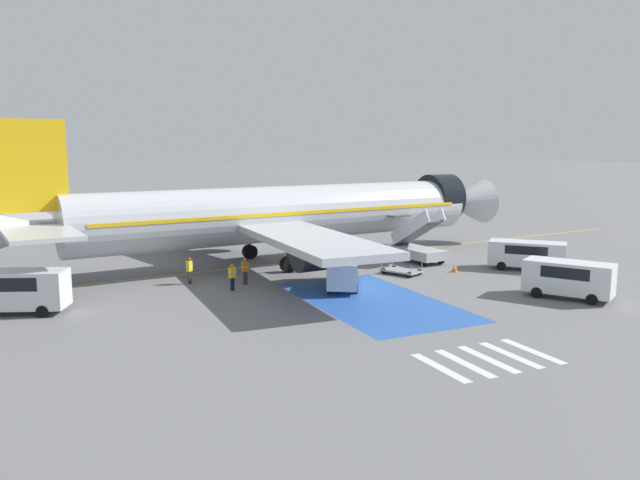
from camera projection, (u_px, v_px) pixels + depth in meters
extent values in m
plane|color=slate|center=(292.00, 265.00, 46.36)|extent=(600.00, 600.00, 0.00)
cube|color=gold|center=(287.00, 263.00, 47.15)|extent=(75.47, 8.81, 0.01)
cube|color=#2856A8|center=(372.00, 301.00, 35.52)|extent=(6.94, 13.12, 0.01)
cube|color=silver|center=(440.00, 368.00, 24.75)|extent=(0.44, 3.60, 0.01)
cube|color=silver|center=(464.00, 363.00, 25.26)|extent=(0.44, 3.60, 0.01)
cube|color=silver|center=(488.00, 359.00, 25.76)|extent=(0.44, 3.60, 0.01)
cube|color=silver|center=(510.00, 355.00, 26.26)|extent=(0.44, 3.60, 0.01)
cube|color=silver|center=(532.00, 351.00, 26.76)|extent=(0.44, 3.60, 0.01)
cylinder|color=#B7BCC4|center=(287.00, 213.00, 46.59)|extent=(32.20, 7.69, 4.09)
cone|color=#B7BCC4|center=(465.00, 202.00, 56.03)|extent=(4.93, 4.49, 4.01)
cone|color=#B7BCC4|center=(3.00, 231.00, 36.73)|extent=(6.54, 4.60, 3.93)
cylinder|color=black|center=(439.00, 198.00, 54.36)|extent=(2.91, 4.38, 4.13)
cube|color=#EAB214|center=(287.00, 211.00, 46.56)|extent=(29.67, 7.48, 0.24)
cube|color=#B7BCC4|center=(205.00, 214.00, 52.09)|extent=(8.75, 16.67, 0.44)
cylinder|color=#38383D|center=(227.00, 230.00, 51.98)|extent=(2.97, 2.41, 2.11)
cube|color=#B7BCC4|center=(306.00, 238.00, 37.97)|extent=(5.32, 16.07, 0.44)
cylinder|color=#38383D|center=(316.00, 255.00, 39.93)|extent=(2.97, 2.41, 2.11)
cube|color=#EAB214|center=(15.00, 166.00, 36.65)|extent=(5.73, 1.01, 5.53)
cube|color=#B7BCC4|center=(23.00, 220.00, 40.77)|extent=(4.40, 6.92, 0.24)
cube|color=#B7BCC4|center=(40.00, 233.00, 34.22)|extent=(4.40, 6.92, 0.24)
cylinder|color=#38383D|center=(403.00, 228.00, 52.66)|extent=(0.20, 0.20, 2.95)
cylinder|color=black|center=(403.00, 245.00, 52.88)|extent=(0.87, 0.37, 0.84)
cylinder|color=#38383D|center=(250.00, 235.00, 48.70)|extent=(0.24, 0.24, 2.61)
cylinder|color=black|center=(250.00, 252.00, 48.89)|extent=(1.16, 0.72, 1.10)
cylinder|color=#38383D|center=(288.00, 246.00, 43.40)|extent=(0.24, 0.24, 2.61)
cylinder|color=black|center=(288.00, 264.00, 43.59)|extent=(1.16, 0.72, 1.10)
cube|color=#ADB2BA|center=(417.00, 252.00, 47.68)|extent=(2.73, 5.02, 0.70)
cylinder|color=black|center=(393.00, 255.00, 48.66)|extent=(0.30, 0.72, 0.70)
cylinder|color=black|center=(412.00, 253.00, 49.63)|extent=(0.30, 0.72, 0.70)
cylinder|color=black|center=(422.00, 261.00, 45.83)|extent=(0.30, 0.72, 0.70)
cylinder|color=black|center=(441.00, 259.00, 46.80)|extent=(0.30, 0.72, 0.70)
cube|color=#4C4C51|center=(417.00, 233.00, 47.46)|extent=(1.89, 4.29, 2.40)
cube|color=#4C4C51|center=(399.00, 216.00, 49.22)|extent=(1.76, 1.28, 0.12)
cube|color=silver|center=(409.00, 228.00, 46.99)|extent=(0.57, 4.52, 3.09)
cube|color=silver|center=(425.00, 226.00, 47.79)|extent=(0.57, 4.52, 3.09)
cube|color=#38383D|center=(141.00, 228.00, 61.49)|extent=(9.44, 3.54, 0.60)
cube|color=silver|center=(185.00, 220.00, 63.76)|extent=(2.31, 2.59, 1.60)
cube|color=black|center=(194.00, 216.00, 64.24)|extent=(0.27, 1.99, 0.70)
cylinder|color=#B7BCC4|center=(136.00, 214.00, 61.07)|extent=(6.57, 2.97, 2.25)
cylinder|color=gold|center=(136.00, 214.00, 61.07)|extent=(0.61, 2.32, 2.30)
cylinder|color=black|center=(178.00, 227.00, 64.66)|extent=(0.99, 0.39, 0.96)
cylinder|color=black|center=(185.00, 229.00, 62.66)|extent=(0.99, 0.39, 0.96)
cylinder|color=black|center=(133.00, 230.00, 62.27)|extent=(0.99, 0.39, 0.96)
cylinder|color=black|center=(140.00, 233.00, 60.27)|extent=(0.99, 0.39, 0.96)
cylinder|color=black|center=(107.00, 232.00, 60.94)|extent=(0.99, 0.39, 0.96)
cylinder|color=black|center=(112.00, 235.00, 58.94)|extent=(0.99, 0.39, 0.96)
cube|color=silver|center=(343.00, 270.00, 38.90)|extent=(4.22, 5.68, 1.55)
cube|color=black|center=(343.00, 264.00, 38.85)|extent=(3.05, 3.53, 0.56)
cylinder|color=black|center=(356.00, 288.00, 37.28)|extent=(0.48, 0.66, 0.64)
cylinder|color=black|center=(329.00, 288.00, 37.39)|extent=(0.48, 0.66, 0.64)
cylinder|color=black|center=(356.00, 276.00, 40.65)|extent=(0.48, 0.66, 0.64)
cylinder|color=black|center=(331.00, 276.00, 40.76)|extent=(0.48, 0.66, 0.64)
cube|color=silver|center=(527.00, 253.00, 44.39)|extent=(5.04, 5.23, 1.71)
cube|color=black|center=(527.00, 248.00, 44.33)|extent=(3.48, 3.52, 0.61)
cylinder|color=black|center=(501.00, 266.00, 44.25)|extent=(0.58, 0.61, 0.64)
cylinder|color=black|center=(504.00, 261.00, 45.99)|extent=(0.58, 0.61, 0.64)
cylinder|color=black|center=(550.00, 269.00, 43.04)|extent=(0.58, 0.61, 0.64)
cylinder|color=black|center=(551.00, 265.00, 44.78)|extent=(0.58, 0.61, 0.64)
cube|color=silver|center=(18.00, 289.00, 32.63)|extent=(5.28, 3.58, 1.98)
cube|color=black|center=(17.00, 281.00, 32.56)|extent=(3.23, 2.78, 0.71)
cylinder|color=black|center=(55.00, 303.00, 33.71)|extent=(0.67, 0.42, 0.64)
cylinder|color=black|center=(43.00, 311.00, 32.01)|extent=(0.67, 0.42, 0.64)
cube|color=silver|center=(568.00, 277.00, 35.94)|extent=(4.17, 5.16, 1.84)
cube|color=black|center=(569.00, 270.00, 35.88)|extent=(3.08, 3.31, 0.66)
cylinder|color=black|center=(537.00, 292.00, 36.16)|extent=(0.50, 0.65, 0.64)
cylinder|color=black|center=(545.00, 287.00, 37.65)|extent=(0.50, 0.65, 0.64)
cylinder|color=black|center=(592.00, 299.00, 34.50)|extent=(0.50, 0.65, 0.64)
cylinder|color=black|center=(598.00, 293.00, 35.99)|extent=(0.50, 0.65, 0.64)
cube|color=gray|center=(401.00, 271.00, 42.86)|extent=(2.45, 2.99, 0.12)
cylinder|color=black|center=(419.00, 272.00, 42.69)|extent=(0.26, 0.41, 0.40)
cylinder|color=black|center=(409.00, 275.00, 41.73)|extent=(0.26, 0.41, 0.40)
cylinder|color=black|center=(394.00, 268.00, 44.02)|extent=(0.26, 0.41, 0.40)
cylinder|color=black|center=(384.00, 271.00, 43.06)|extent=(0.26, 0.41, 0.40)
cylinder|color=gray|center=(422.00, 267.00, 42.57)|extent=(0.05, 0.05, 0.55)
cylinder|color=gray|center=(411.00, 270.00, 41.53)|extent=(0.05, 0.05, 0.55)
cylinder|color=gray|center=(392.00, 262.00, 44.10)|extent=(0.05, 0.05, 0.55)
cylinder|color=gray|center=(381.00, 265.00, 43.06)|extent=(0.05, 0.05, 0.55)
cylinder|color=black|center=(305.00, 267.00, 43.59)|extent=(0.14, 0.14, 0.80)
cylinder|color=black|center=(307.00, 266.00, 43.69)|extent=(0.14, 0.14, 0.80)
cube|color=orange|center=(306.00, 256.00, 43.53)|extent=(0.46, 0.31, 0.64)
cube|color=silver|center=(306.00, 256.00, 43.53)|extent=(0.47, 0.32, 0.06)
sphere|color=#9E704C|center=(306.00, 250.00, 43.47)|extent=(0.22, 0.22, 0.22)
cylinder|color=#191E38|center=(233.00, 284.00, 38.11)|extent=(0.14, 0.14, 0.80)
cylinder|color=#191E38|center=(231.00, 284.00, 37.98)|extent=(0.14, 0.14, 0.80)
cube|color=yellow|center=(232.00, 273.00, 37.94)|extent=(0.47, 0.37, 0.63)
cube|color=silver|center=(232.00, 273.00, 37.94)|extent=(0.49, 0.38, 0.06)
sphere|color=#9E704C|center=(232.00, 266.00, 37.88)|extent=(0.22, 0.22, 0.22)
cylinder|color=#2D2D33|center=(189.00, 278.00, 39.76)|extent=(0.14, 0.14, 0.83)
cylinder|color=#2D2D33|center=(190.00, 277.00, 39.92)|extent=(0.14, 0.14, 0.83)
cube|color=yellow|center=(189.00, 266.00, 39.73)|extent=(0.45, 0.45, 0.66)
cube|color=silver|center=(189.00, 266.00, 39.73)|extent=(0.47, 0.47, 0.06)
sphere|color=brown|center=(189.00, 259.00, 39.66)|extent=(0.23, 0.23, 0.23)
cylinder|color=#2D2D33|center=(246.00, 278.00, 39.73)|extent=(0.14, 0.14, 0.83)
cylinder|color=#2D2D33|center=(244.00, 278.00, 39.64)|extent=(0.14, 0.14, 0.83)
cube|color=orange|center=(245.00, 267.00, 39.58)|extent=(0.45, 0.28, 0.65)
cube|color=silver|center=(245.00, 267.00, 39.58)|extent=(0.46, 0.29, 0.06)
sphere|color=#9E704C|center=(245.00, 260.00, 39.51)|extent=(0.22, 0.22, 0.22)
cone|color=orange|center=(455.00, 268.00, 43.67)|extent=(0.49, 0.49, 0.54)
cylinder|color=white|center=(455.00, 268.00, 43.67)|extent=(0.27, 0.27, 0.07)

